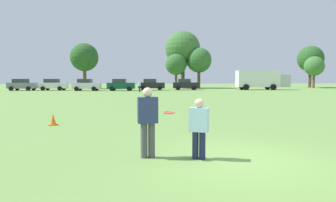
% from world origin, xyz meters
% --- Properties ---
extents(ground_plane, '(198.82, 198.82, 0.00)m').
position_xyz_m(ground_plane, '(0.00, 0.00, 0.00)').
color(ground_plane, '#6B9347').
extents(player_thrower, '(0.50, 0.32, 1.71)m').
position_xyz_m(player_thrower, '(-2.04, 0.41, 0.96)').
color(player_thrower, '#4C4C51').
rests_on(player_thrower, ground).
extents(player_defender, '(0.50, 0.41, 1.45)m').
position_xyz_m(player_defender, '(-0.84, 0.16, 0.81)').
color(player_defender, '#1E234C').
rests_on(player_defender, ground).
extents(frisbee, '(0.27, 0.27, 0.06)m').
position_xyz_m(frisbee, '(-1.54, 0.23, 1.12)').
color(frisbee, '#E54C33').
extents(traffic_cone, '(0.32, 0.32, 0.48)m').
position_xyz_m(traffic_cone, '(-5.79, 5.89, 0.23)').
color(traffic_cone, '#D8590C').
rests_on(traffic_cone, ground).
extents(parked_car_near_left, '(4.32, 2.46, 1.82)m').
position_xyz_m(parked_car_near_left, '(-20.53, 42.48, 0.92)').
color(parked_car_near_left, slate).
rests_on(parked_car_near_left, ground).
extents(parked_car_mid_left, '(4.32, 2.46, 1.82)m').
position_xyz_m(parked_car_mid_left, '(-15.89, 42.66, 0.92)').
color(parked_car_mid_left, silver).
rests_on(parked_car_mid_left, ground).
extents(parked_car_center, '(4.32, 2.46, 1.82)m').
position_xyz_m(parked_car_center, '(-10.40, 40.73, 0.92)').
color(parked_car_center, silver).
rests_on(parked_car_center, ground).
extents(parked_car_mid_right, '(4.32, 2.46, 1.82)m').
position_xyz_m(parked_car_mid_right, '(-5.14, 40.54, 0.92)').
color(parked_car_mid_right, '#0C4C2D').
rests_on(parked_car_mid_right, ground).
extents(parked_car_near_right, '(4.32, 2.46, 1.82)m').
position_xyz_m(parked_car_near_right, '(-0.38, 41.94, 0.92)').
color(parked_car_near_right, black).
rests_on(parked_car_near_right, ground).
extents(parked_car_far_right, '(4.32, 2.46, 1.82)m').
position_xyz_m(parked_car_far_right, '(5.23, 42.47, 0.92)').
color(parked_car_far_right, black).
rests_on(parked_car_far_right, ground).
extents(box_truck, '(8.66, 3.42, 3.18)m').
position_xyz_m(box_truck, '(17.84, 41.93, 1.75)').
color(box_truck, white).
rests_on(box_truck, ground).
extents(bystander_sideline_watcher, '(0.35, 0.48, 1.58)m').
position_xyz_m(bystander_sideline_watcher, '(-2.25, 36.38, 0.89)').
color(bystander_sideline_watcher, black).
rests_on(bystander_sideline_watcher, ground).
extents(tree_west_oak, '(5.09, 5.09, 8.28)m').
position_xyz_m(tree_west_oak, '(-12.24, 49.98, 5.69)').
color(tree_west_oak, brown).
rests_on(tree_west_oak, ground).
extents(tree_west_maple, '(4.00, 4.00, 6.50)m').
position_xyz_m(tree_west_maple, '(4.57, 49.91, 4.47)').
color(tree_west_maple, brown).
rests_on(tree_west_maple, ground).
extents(tree_center_elm, '(6.82, 6.82, 11.08)m').
position_xyz_m(tree_center_elm, '(6.17, 52.39, 7.62)').
color(tree_center_elm, brown).
rests_on(tree_center_elm, ground).
extents(tree_east_birch, '(4.74, 4.74, 7.70)m').
position_xyz_m(tree_east_birch, '(8.96, 50.10, 5.30)').
color(tree_east_birch, brown).
rests_on(tree_east_birch, ground).
extents(tree_east_oak, '(3.81, 3.81, 6.19)m').
position_xyz_m(tree_east_oak, '(31.70, 49.79, 4.25)').
color(tree_east_oak, brown).
rests_on(tree_east_oak, ground).
extents(tree_far_east_pine, '(5.27, 5.27, 8.57)m').
position_xyz_m(tree_far_east_pine, '(32.96, 53.30, 5.90)').
color(tree_far_east_pine, brown).
rests_on(tree_far_east_pine, ground).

